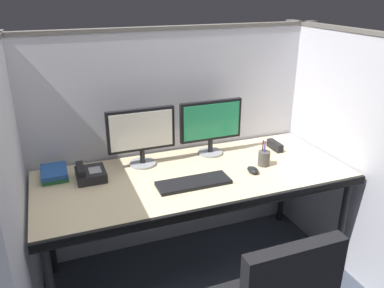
% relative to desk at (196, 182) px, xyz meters
% --- Properties ---
extents(cubicle_partition_rear, '(2.21, 0.06, 1.57)m').
position_rel_desk_xyz_m(cubicle_partition_rear, '(0.00, 0.46, 0.10)').
color(cubicle_partition_rear, silver).
rests_on(cubicle_partition_rear, ground).
extents(cubicle_partition_left, '(0.06, 1.41, 1.57)m').
position_rel_desk_xyz_m(cubicle_partition_left, '(-0.99, -0.09, 0.10)').
color(cubicle_partition_left, silver).
rests_on(cubicle_partition_left, ground).
extents(cubicle_partition_right, '(0.06, 1.41, 1.57)m').
position_rel_desk_xyz_m(cubicle_partition_right, '(0.99, -0.09, 0.10)').
color(cubicle_partition_right, silver).
rests_on(cubicle_partition_right, ground).
extents(desk, '(1.90, 0.80, 0.74)m').
position_rel_desk_xyz_m(desk, '(0.00, 0.00, 0.00)').
color(desk, beige).
rests_on(desk, ground).
extents(monitor_left, '(0.43, 0.17, 0.37)m').
position_rel_desk_xyz_m(monitor_left, '(-0.26, 0.26, 0.27)').
color(monitor_left, gray).
rests_on(monitor_left, desk).
extents(monitor_right, '(0.43, 0.17, 0.37)m').
position_rel_desk_xyz_m(monitor_right, '(0.21, 0.27, 0.27)').
color(monitor_right, gray).
rests_on(monitor_right, desk).
extents(keyboard_main, '(0.43, 0.15, 0.02)m').
position_rel_desk_xyz_m(keyboard_main, '(-0.06, -0.11, 0.06)').
color(keyboard_main, black).
rests_on(keyboard_main, desk).
extents(computer_mouse, '(0.06, 0.10, 0.04)m').
position_rel_desk_xyz_m(computer_mouse, '(0.34, -0.09, 0.07)').
color(computer_mouse, black).
rests_on(computer_mouse, desk).
extents(book_stack, '(0.15, 0.22, 0.06)m').
position_rel_desk_xyz_m(book_stack, '(-0.80, 0.27, 0.08)').
color(book_stack, '#26723F').
rests_on(book_stack, desk).
extents(red_stapler, '(0.04, 0.15, 0.06)m').
position_rel_desk_xyz_m(red_stapler, '(0.67, 0.17, 0.08)').
color(red_stapler, black).
rests_on(red_stapler, desk).
extents(pen_cup, '(0.08, 0.08, 0.17)m').
position_rel_desk_xyz_m(pen_cup, '(0.46, -0.03, 0.10)').
color(pen_cup, '#4C4742').
rests_on(pen_cup, desk).
extents(desk_phone, '(0.17, 0.19, 0.09)m').
position_rel_desk_xyz_m(desk_phone, '(-0.61, 0.18, 0.08)').
color(desk_phone, black).
rests_on(desk_phone, desk).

